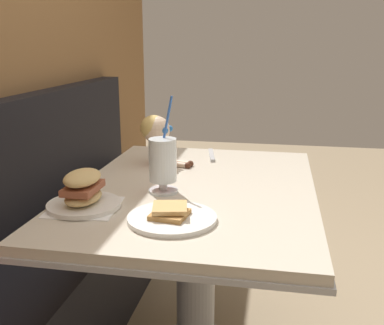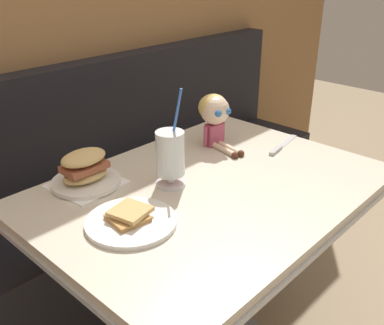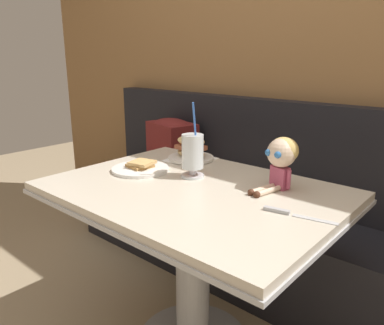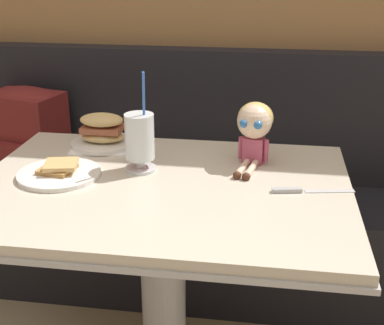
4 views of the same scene
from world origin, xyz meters
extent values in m
cube|color=black|center=(0.00, 0.77, 0.23)|extent=(2.60, 0.48, 0.45)
cube|color=black|center=(0.00, 0.96, 0.73)|extent=(2.60, 0.10, 0.55)
cube|color=beige|center=(0.00, 0.18, 0.72)|extent=(1.10, 0.80, 0.03)
cube|color=#B7BABF|center=(0.00, 0.18, 0.70)|extent=(1.11, 0.81, 0.02)
cylinder|color=#A5A8AD|center=(0.00, 0.18, 0.37)|extent=(0.14, 0.14, 0.65)
cylinder|color=white|center=(-0.32, 0.19, 0.75)|extent=(0.25, 0.25, 0.01)
cube|color=#B78447|center=(-0.32, 0.20, 0.76)|extent=(0.11, 0.11, 0.01)
cube|color=tan|center=(-0.31, 0.20, 0.78)|extent=(0.11, 0.11, 0.01)
cylinder|color=silver|center=(-0.08, 0.27, 0.74)|extent=(0.10, 0.10, 0.01)
cylinder|color=silver|center=(-0.08, 0.27, 0.77)|extent=(0.03, 0.03, 0.03)
cylinder|color=silver|center=(-0.08, 0.27, 0.85)|extent=(0.09, 0.09, 0.14)
cylinder|color=pink|center=(-0.08, 0.27, 0.84)|extent=(0.08, 0.08, 0.12)
cylinder|color=blue|center=(-0.07, 0.27, 0.95)|extent=(0.02, 0.05, 0.22)
cube|color=white|center=(-0.27, 0.47, 0.74)|extent=(0.22, 0.22, 0.00)
cylinder|color=white|center=(-0.27, 0.47, 0.75)|extent=(0.22, 0.22, 0.01)
ellipsoid|color=tan|center=(-0.27, 0.47, 0.77)|extent=(0.15, 0.10, 0.04)
cube|color=#995138|center=(-0.27, 0.47, 0.80)|extent=(0.14, 0.09, 0.02)
ellipsoid|color=tan|center=(-0.27, 0.47, 0.83)|extent=(0.15, 0.10, 0.04)
cube|color=silver|center=(0.48, 0.20, 0.74)|extent=(0.14, 0.05, 0.00)
cube|color=#B2B5BA|center=(0.36, 0.18, 0.75)|extent=(0.09, 0.03, 0.01)
cube|color=#B74C6B|center=(0.26, 0.39, 0.78)|extent=(0.07, 0.05, 0.08)
sphere|color=beige|center=(0.26, 0.39, 0.88)|extent=(0.11, 0.11, 0.11)
ellipsoid|color=#D8B766|center=(0.26, 0.40, 0.89)|extent=(0.13, 0.12, 0.10)
sphere|color=#2D6BB2|center=(0.23, 0.34, 0.88)|extent=(0.03, 0.03, 0.03)
sphere|color=#2D6BB2|center=(0.27, 0.33, 0.88)|extent=(0.03, 0.03, 0.03)
cylinder|color=beige|center=(0.23, 0.31, 0.75)|extent=(0.04, 0.12, 0.02)
cylinder|color=beige|center=(0.26, 0.31, 0.75)|extent=(0.04, 0.12, 0.02)
sphere|color=#4C2819|center=(0.22, 0.25, 0.75)|extent=(0.03, 0.03, 0.03)
sphere|color=#4C2819|center=(0.24, 0.25, 0.75)|extent=(0.03, 0.03, 0.03)
cylinder|color=#B74C6B|center=(0.22, 0.39, 0.79)|extent=(0.02, 0.02, 0.07)
cylinder|color=#B74C6B|center=(0.30, 0.38, 0.79)|extent=(0.02, 0.02, 0.07)
cube|color=maroon|center=(-0.70, 0.79, 0.64)|extent=(0.34, 0.26, 0.38)
cube|color=maroon|center=(-0.70, 0.67, 0.56)|extent=(0.22, 0.10, 0.17)
ellipsoid|color=maroon|center=(-0.70, 0.79, 0.82)|extent=(0.32, 0.25, 0.07)
camera|label=1|loc=(-1.47, -0.08, 1.23)|focal=42.66mm
camera|label=2|loc=(-0.94, -0.63, 1.41)|focal=41.47mm
camera|label=3|loc=(0.90, -0.86, 1.23)|focal=35.51mm
camera|label=4|loc=(0.30, -1.22, 1.38)|focal=50.24mm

